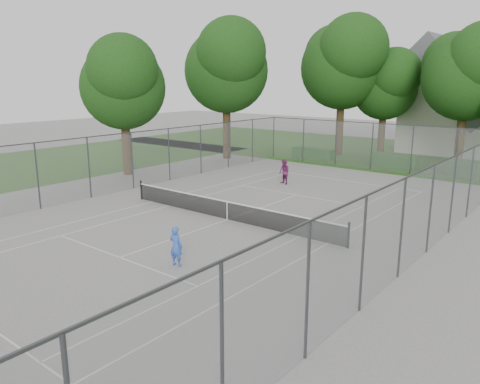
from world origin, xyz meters
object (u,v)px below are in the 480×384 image
Objects in this scene: girl_player at (176,246)px; woman_player at (284,172)px; house at (457,106)px; tennis_net at (227,210)px.

woman_player is (-4.54, 14.03, 0.06)m from girl_player.
woman_player is at bearing -79.90° from girl_player.
house is 6.66× the size of woman_player.
tennis_net is 30.09m from house.
house is 35.51m from girl_player.
house is (2.52, 29.74, 3.81)m from tennis_net.
tennis_net is 7.98× the size of woman_player.
house reaches higher than tennis_net.
girl_player reaches higher than tennis_net.
woman_player is at bearing -102.64° from house.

